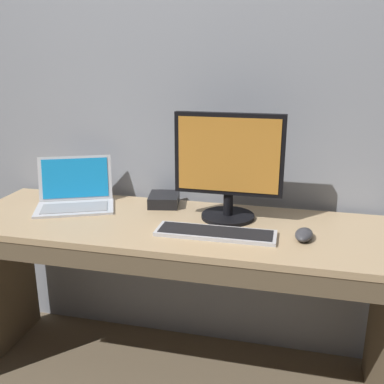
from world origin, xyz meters
The scene contains 7 objects.
ground_plane centered at (0.00, 0.00, 0.00)m, with size 14.00×14.00×0.00m, color brown.
desk centered at (0.00, -0.02, 0.59)m, with size 1.81×0.59×0.78m.
laptop_silver centered at (-0.50, 0.11, 0.83)m, with size 0.42×0.38×0.22m.
external_monitor centered at (0.22, 0.09, 1.02)m, with size 0.45×0.23×0.45m.
wired_keyboard centered at (0.21, -0.09, 0.78)m, with size 0.47×0.14×0.02m.
computer_mouse centered at (0.54, -0.06, 0.80)m, with size 0.07×0.12×0.04m, color #38383D.
external_drive_box centered at (-0.10, 0.21, 0.80)m, with size 0.14×0.16×0.05m, color black.
Camera 1 is at (0.49, -1.67, 1.45)m, focal length 41.38 mm.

